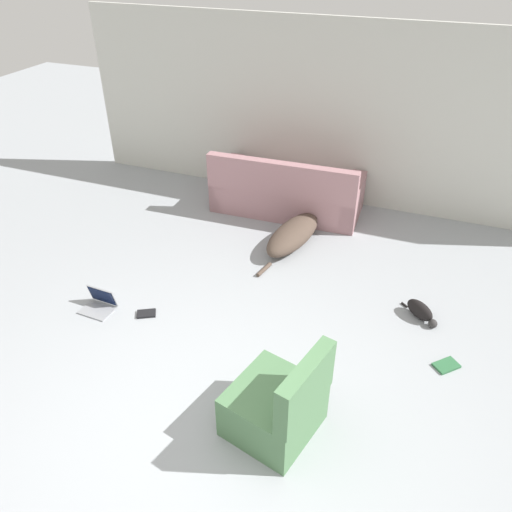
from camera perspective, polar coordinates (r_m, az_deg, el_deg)
name	(u,v)px	position (r m, az deg, el deg)	size (l,w,h in m)	color
ground_plane	(201,441)	(4.25, -6.26, -20.30)	(20.00, 20.00, 0.00)	#999EA3
wall_back	(343,117)	(7.10, 9.87, 15.39)	(7.68, 0.06, 2.48)	beige
couch	(287,193)	(7.06, 3.54, 7.18)	(2.07, 0.97, 0.87)	#A3757A
dog	(297,231)	(6.39, 4.68, 2.86)	(0.62, 1.62, 0.31)	#4C3D33
cat	(421,311)	(5.46, 18.31, -6.00)	(0.41, 0.34, 0.18)	black
laptop_open	(100,302)	(5.57, -17.41, -5.04)	(0.35, 0.29, 0.23)	gray
book_black	(146,314)	(5.40, -12.42, -6.45)	(0.23, 0.20, 0.02)	black
book_green	(446,365)	(5.05, 20.92, -11.60)	(0.26, 0.26, 0.02)	#2D663D
side_chair	(278,406)	(4.09, 2.57, -16.70)	(0.79, 0.81, 0.86)	#4C754C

